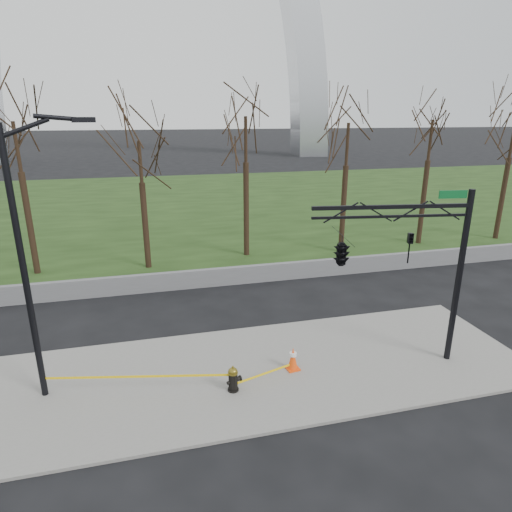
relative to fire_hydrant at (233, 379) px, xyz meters
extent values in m
plane|color=black|center=(1.20, 0.94, -0.49)|extent=(500.00, 500.00, 0.00)
cube|color=gray|center=(1.20, 0.94, -0.44)|extent=(18.00, 6.00, 0.10)
cube|color=#1D3212|center=(1.20, 30.94, -0.46)|extent=(120.00, 40.00, 0.06)
cube|color=#59595B|center=(1.20, 8.94, -0.04)|extent=(60.00, 0.30, 0.90)
cylinder|color=black|center=(-0.01, 0.00, -0.36)|extent=(0.34, 0.34, 0.06)
cylinder|color=black|center=(-0.01, 0.00, -0.09)|extent=(0.26, 0.26, 0.60)
cylinder|color=black|center=(0.19, 0.06, -0.04)|extent=(0.24, 0.21, 0.16)
cylinder|color=black|center=(-0.16, -0.05, -0.07)|extent=(0.12, 0.12, 0.10)
cylinder|color=olive|center=(-0.01, 0.00, 0.23)|extent=(0.30, 0.30, 0.06)
ellipsoid|color=olive|center=(-0.01, 0.00, 0.29)|extent=(0.28, 0.28, 0.21)
cylinder|color=olive|center=(-0.01, 0.00, 0.41)|extent=(0.06, 0.06, 0.08)
cube|color=#FE490D|center=(2.14, 0.67, -0.36)|extent=(0.46, 0.46, 0.05)
cone|color=#FE490D|center=(2.14, 0.67, 0.04)|extent=(0.32, 0.32, 0.75)
cylinder|color=white|center=(2.14, 0.67, 0.17)|extent=(0.24, 0.24, 0.11)
cylinder|color=black|center=(-5.58, 1.21, 3.51)|extent=(0.18, 0.18, 8.00)
cylinder|color=black|center=(-5.05, 1.32, 7.36)|extent=(1.26, 0.38, 0.56)
cylinder|color=black|center=(-4.21, 1.50, 7.61)|extent=(1.20, 0.37, 0.22)
cube|color=black|center=(-3.63, 1.62, 7.56)|extent=(0.63, 0.34, 0.14)
cylinder|color=black|center=(7.58, 0.02, 2.51)|extent=(0.20, 0.20, 6.00)
cube|color=black|center=(5.11, 0.39, 5.01)|extent=(4.96, 0.87, 0.12)
cube|color=black|center=(5.11, 0.39, 4.71)|extent=(4.96, 0.83, 0.08)
cube|color=#0C5926|center=(6.99, 0.11, 5.36)|extent=(0.90, 0.17, 0.25)
imported|color=black|center=(5.80, 0.29, 3.66)|extent=(0.19, 0.22, 1.00)
imported|color=black|center=(3.62, 0.62, 3.66)|extent=(0.90, 2.54, 1.00)
cube|color=yellow|center=(-2.80, 0.60, 0.16)|extent=(5.57, 1.22, 0.08)
cube|color=yellow|center=(1.07, 0.33, -0.19)|extent=(2.16, 0.68, 0.08)
camera|label=1|loc=(-2.15, -11.33, 7.70)|focal=30.66mm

